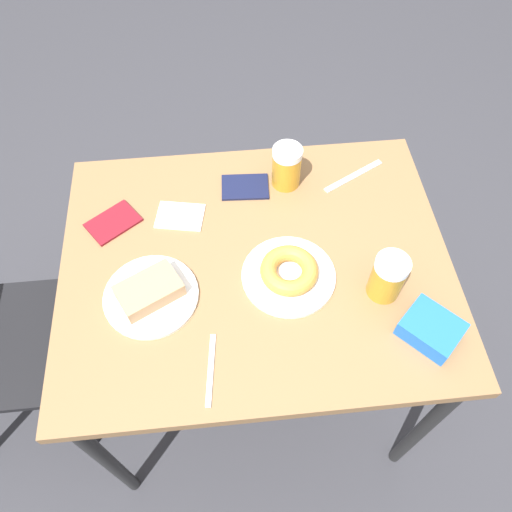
# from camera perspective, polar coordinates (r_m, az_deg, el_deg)

# --- Properties ---
(ground_plane) EXTENTS (8.00, 8.00, 0.00)m
(ground_plane) POSITION_cam_1_polar(r_m,az_deg,el_deg) (1.90, 0.00, -13.21)
(ground_plane) COLOR #333338
(table) EXTENTS (0.76, 0.95, 0.76)m
(table) POSITION_cam_1_polar(r_m,az_deg,el_deg) (1.28, 0.00, -2.29)
(table) COLOR olive
(table) RESTS_ON ground_plane
(plate_with_cake) EXTENTS (0.22, 0.22, 0.05)m
(plate_with_cake) POSITION_cam_1_polar(r_m,az_deg,el_deg) (1.18, -12.00, -4.17)
(plate_with_cake) COLOR white
(plate_with_cake) RESTS_ON table
(plate_with_donut) EXTENTS (0.22, 0.22, 0.05)m
(plate_with_donut) POSITION_cam_1_polar(r_m,az_deg,el_deg) (1.18, 3.78, -1.90)
(plate_with_donut) COLOR white
(plate_with_donut) RESTS_ON table
(beer_mug_left) EXTENTS (0.08, 0.08, 0.12)m
(beer_mug_left) POSITION_cam_1_polar(r_m,az_deg,el_deg) (1.33, 3.51, 10.18)
(beer_mug_left) COLOR #C68C23
(beer_mug_left) RESTS_ON table
(beer_mug_center) EXTENTS (0.08, 0.08, 0.12)m
(beer_mug_center) POSITION_cam_1_polar(r_m,az_deg,el_deg) (1.16, 14.82, -2.33)
(beer_mug_center) COLOR #C68C23
(beer_mug_center) RESTS_ON table
(napkin_folded) EXTENTS (0.11, 0.13, 0.00)m
(napkin_folded) POSITION_cam_1_polar(r_m,az_deg,el_deg) (1.31, -8.67, 4.53)
(napkin_folded) COLOR white
(napkin_folded) RESTS_ON table
(fork) EXTENTS (0.16, 0.03, 0.00)m
(fork) POSITION_cam_1_polar(r_m,az_deg,el_deg) (1.09, -5.20, -12.80)
(fork) COLOR silver
(fork) RESTS_ON table
(knife) EXTENTS (0.11, 0.18, 0.00)m
(knife) POSITION_cam_1_polar(r_m,az_deg,el_deg) (1.41, 11.07, 8.98)
(knife) COLOR silver
(knife) RESTS_ON table
(passport_near_edge) EXTENTS (0.10, 0.13, 0.01)m
(passport_near_edge) POSITION_cam_1_polar(r_m,az_deg,el_deg) (1.36, -1.26, 7.90)
(passport_near_edge) COLOR #141938
(passport_near_edge) RESTS_ON table
(passport_far_edge) EXTENTS (0.15, 0.15, 0.01)m
(passport_far_edge) POSITION_cam_1_polar(r_m,az_deg,el_deg) (1.33, -16.01, 3.70)
(passport_far_edge) COLOR maroon
(passport_far_edge) RESTS_ON table
(blue_pouch) EXTENTS (0.16, 0.16, 0.05)m
(blue_pouch) POSITION_cam_1_polar(r_m,az_deg,el_deg) (1.17, 19.37, -7.87)
(blue_pouch) COLOR blue
(blue_pouch) RESTS_ON table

